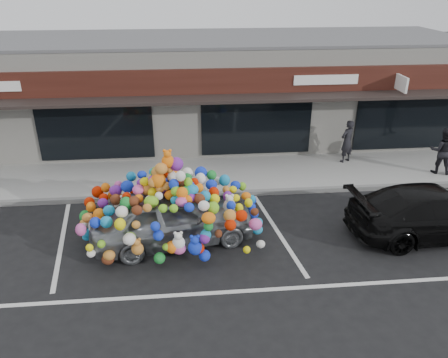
{
  "coord_description": "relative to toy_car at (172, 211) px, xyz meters",
  "views": [
    {
      "loc": [
        0.3,
        -10.25,
        6.66
      ],
      "look_at": [
        1.38,
        1.4,
        1.14
      ],
      "focal_mm": 35.0,
      "sensor_mm": 36.0,
      "label": 1
    }
  ],
  "objects": [
    {
      "name": "pedestrian_b",
      "position": [
        9.45,
        3.35,
        0.06
      ],
      "size": [
        0.99,
        0.89,
        1.67
      ],
      "primitive_type": "imported",
      "rotation": [
        0.0,
        0.0,
        2.77
      ],
      "color": "black",
      "rests_on": "sidewalk"
    },
    {
      "name": "black_sedan",
      "position": [
        7.2,
        -0.31,
        -0.23
      ],
      "size": [
        2.24,
        4.9,
        1.39
      ],
      "primitive_type": "imported",
      "rotation": [
        0.0,
        0.0,
        1.63
      ],
      "color": "black",
      "rests_on": "ground"
    },
    {
      "name": "toy_car",
      "position": [
        0.0,
        0.0,
        0.0
      ],
      "size": [
        3.18,
        4.98,
        2.73
      ],
      "rotation": [
        0.0,
        0.0,
        1.76
      ],
      "color": "#969DA0",
      "rests_on": "ground"
    },
    {
      "name": "pedestrian_a",
      "position": [
        6.46,
        4.65,
        0.04
      ],
      "size": [
        0.71,
        0.63,
        1.63
      ],
      "primitive_type": "imported",
      "rotation": [
        0.0,
        0.0,
        3.65
      ],
      "color": "black",
      "rests_on": "sidewalk"
    },
    {
      "name": "parking_stripe_mid",
      "position": [
        2.93,
        0.2,
        -0.92
      ],
      "size": [
        0.73,
        4.37,
        0.01
      ],
      "primitive_type": "cube",
      "rotation": [
        0.0,
        0.0,
        0.14
      ],
      "color": "silver",
      "rests_on": "ground"
    },
    {
      "name": "lane_line",
      "position": [
        2.13,
        -2.3,
        -0.92
      ],
      "size": [
        14.0,
        0.12,
        0.01
      ],
      "primitive_type": "cube",
      "color": "silver",
      "rests_on": "ground"
    },
    {
      "name": "parking_stripe_left",
      "position": [
        -3.07,
        0.2,
        -0.92
      ],
      "size": [
        0.73,
        4.37,
        0.01
      ],
      "primitive_type": "cube",
      "rotation": [
        0.0,
        0.0,
        0.14
      ],
      "color": "silver",
      "rests_on": "ground"
    },
    {
      "name": "ground",
      "position": [
        0.13,
        -0.0,
        -0.93
      ],
      "size": [
        90.0,
        90.0,
        0.0
      ],
      "primitive_type": "plane",
      "color": "black",
      "rests_on": "ground"
    },
    {
      "name": "shop_building",
      "position": [
        0.13,
        8.44,
        1.24
      ],
      "size": [
        24.0,
        7.2,
        4.31
      ],
      "color": "silver",
      "rests_on": "ground"
    },
    {
      "name": "kerb",
      "position": [
        0.13,
        2.5,
        -0.85
      ],
      "size": [
        26.0,
        0.18,
        0.16
      ],
      "primitive_type": "cube",
      "color": "slate",
      "rests_on": "ground"
    },
    {
      "name": "sidewalk",
      "position": [
        0.13,
        4.0,
        -0.85
      ],
      "size": [
        26.0,
        3.0,
        0.15
      ],
      "primitive_type": "cube",
      "color": "#979892",
      "rests_on": "ground"
    }
  ]
}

